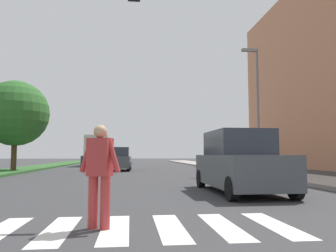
{
  "coord_description": "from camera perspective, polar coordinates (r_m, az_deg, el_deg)",
  "views": [
    {
      "loc": [
        0.23,
        1.12,
        1.2
      ],
      "look_at": [
        2.07,
        17.43,
        2.6
      ],
      "focal_mm": 35.67,
      "sensor_mm": 36.0,
      "label": 1
    }
  ],
  "objects": [
    {
      "name": "crosswalk",
      "position": [
        5.73,
        -9.01,
        -16.9
      ],
      "size": [
        5.85,
        2.2,
        0.01
      ],
      "color": "silver",
      "rests_on": "ground_plane"
    },
    {
      "name": "sedan_midblock",
      "position": [
        25.33,
        -8.46,
        -5.74
      ],
      "size": [
        1.95,
        4.05,
        1.73
      ],
      "color": "#474C51",
      "rests_on": "ground_plane"
    },
    {
      "name": "ground_plane",
      "position": [
        28.9,
        -6.94,
        -7.22
      ],
      "size": [
        140.0,
        140.0,
        0.0
      ],
      "primitive_type": "plane",
      "color": "#38383A"
    },
    {
      "name": "tree_far",
      "position": [
        25.18,
        -24.61,
        1.98
      ],
      "size": [
        4.48,
        4.48,
        6.11
      ],
      "color": "#4C3823",
      "rests_on": "median_strip"
    },
    {
      "name": "street_lamp_right",
      "position": [
        20.91,
        14.86,
        4.63
      ],
      "size": [
        1.02,
        0.24,
        7.5
      ],
      "color": "slate",
      "rests_on": "sidewalk_right"
    },
    {
      "name": "median_strip",
      "position": [
        28.08,
        -23.28,
        -6.78
      ],
      "size": [
        2.81,
        64.0,
        0.15
      ],
      "primitive_type": "cube",
      "color": "#2D5B28",
      "rests_on": "ground_plane"
    },
    {
      "name": "sedan_distant",
      "position": [
        36.53,
        -12.57,
        -5.37
      ],
      "size": [
        2.21,
        4.41,
        1.76
      ],
      "color": "#474C51",
      "rests_on": "ground_plane"
    },
    {
      "name": "sidewalk_right",
      "position": [
        28.1,
        10.5,
        -7.09
      ],
      "size": [
        3.0,
        64.0,
        0.15
      ],
      "primitive_type": "cube",
      "color": "#9E9991",
      "rests_on": "ground_plane"
    },
    {
      "name": "truck_box_delivery",
      "position": [
        35.88,
        -11.77,
        -4.08
      ],
      "size": [
        2.4,
        6.2,
        3.1
      ],
      "color": "gray",
      "rests_on": "ground_plane"
    },
    {
      "name": "pedestrian_performer",
      "position": [
        5.63,
        -11.61,
        -7.53
      ],
      "size": [
        0.72,
        0.38,
        1.69
      ],
      "color": "#B23333",
      "rests_on": "ground_plane"
    },
    {
      "name": "suv_crossing",
      "position": [
        10.96,
        12.11,
        -6.19
      ],
      "size": [
        1.99,
        4.61,
        1.97
      ],
      "color": "#474C51",
      "rests_on": "ground_plane"
    }
  ]
}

